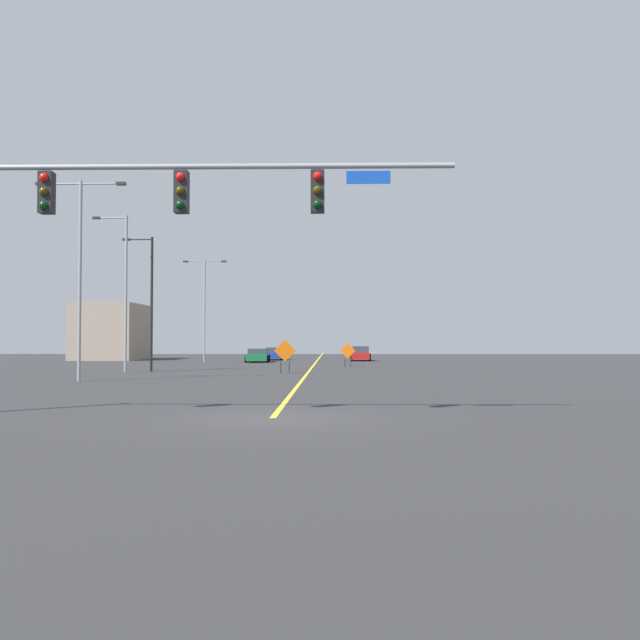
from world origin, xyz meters
TOP-DOWN VIEW (x-y plane):
  - ground at (0.00, 0.00)m, footprint 163.24×163.24m
  - road_centre_stripe at (0.00, 45.35)m, footprint 0.16×90.69m
  - traffic_signal_assembly at (-4.08, -0.02)m, footprint 13.72×0.44m
  - street_lamp_near_left at (-10.01, 25.56)m, footprint 1.94×0.24m
  - street_lamp_near_right at (-9.97, 43.70)m, footprint 3.88×0.24m
  - street_lamp_mid_left at (-11.22, 24.18)m, footprint 2.15×0.24m
  - street_lamp_far_right at (-10.48, 15.04)m, footprint 4.29×0.24m
  - construction_sign_median_near at (-1.30, 22.96)m, footprint 1.28×0.20m
  - construction_sign_left_shoulder at (2.61, 33.66)m, footprint 1.14×0.06m
  - car_blue_passing at (-4.27, 51.41)m, footprint 2.16×4.55m
  - car_red_mid at (4.20, 48.55)m, footprint 2.13×4.37m
  - car_green_near at (-5.24, 44.21)m, footprint 2.24×4.62m
  - roadside_building_west at (-20.91, 51.72)m, footprint 6.07×8.50m

SIDE VIEW (x-z plane):
  - ground at x=0.00m, z-range 0.00..0.00m
  - road_centre_stripe at x=0.00m, z-range 0.00..0.01m
  - car_blue_passing at x=-4.27m, z-range -0.03..1.21m
  - car_green_near at x=-5.24m, z-range -0.02..1.20m
  - car_red_mid at x=4.20m, z-range -0.07..1.33m
  - construction_sign_left_shoulder at x=2.61m, z-range 0.21..1.95m
  - construction_sign_median_near at x=-1.30m, z-range 0.25..2.22m
  - roadside_building_west at x=-20.91m, z-range 0.00..5.62m
  - street_lamp_near_left at x=-10.01m, z-range 0.43..8.87m
  - traffic_signal_assembly at x=-4.08m, z-range 1.88..8.48m
  - street_lamp_mid_left at x=-11.22m, z-range 0.45..10.02m
  - street_lamp_near_right at x=-9.97m, z-range 0.80..9.98m
  - street_lamp_far_right at x=-10.48m, z-range 0.84..10.36m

